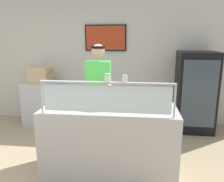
% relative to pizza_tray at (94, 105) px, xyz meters
% --- Properties ---
extents(ground_plane, '(12.00, 12.00, 0.00)m').
position_rel_pizza_tray_xyz_m(ground_plane, '(0.22, 0.60, -0.97)').
color(ground_plane, tan).
rests_on(ground_plane, ground).
extents(shop_rear_unit, '(6.18, 0.13, 2.70)m').
position_rel_pizza_tray_xyz_m(shop_rear_unit, '(0.22, 2.08, 0.39)').
color(shop_rear_unit, beige).
rests_on(shop_rear_unit, ground).
extents(serving_counter, '(1.78, 0.71, 0.95)m').
position_rel_pizza_tray_xyz_m(serving_counter, '(0.22, -0.05, -0.49)').
color(serving_counter, '#BCB7B2').
rests_on(serving_counter, ground).
extents(sneeze_guard, '(1.61, 0.06, 0.41)m').
position_rel_pizza_tray_xyz_m(sneeze_guard, '(0.22, -0.34, 0.25)').
color(sneeze_guard, '#B2B5BC').
rests_on(sneeze_guard, serving_counter).
extents(pizza_tray, '(0.51, 0.51, 0.04)m').
position_rel_pizza_tray_xyz_m(pizza_tray, '(0.00, 0.00, 0.00)').
color(pizza_tray, '#9EA0A8').
rests_on(pizza_tray, serving_counter).
extents(pizza_server, '(0.10, 0.29, 0.01)m').
position_rel_pizza_tray_xyz_m(pizza_server, '(-0.03, -0.02, 0.02)').
color(pizza_server, '#ADAFB7').
rests_on(pizza_server, pizza_tray).
extents(parmesan_shaker, '(0.07, 0.07, 0.10)m').
position_rel_pizza_tray_xyz_m(parmesan_shaker, '(0.24, -0.34, 0.44)').
color(parmesan_shaker, white).
rests_on(parmesan_shaker, sneeze_guard).
extents(pepper_flake_shaker, '(0.06, 0.06, 0.09)m').
position_rel_pizza_tray_xyz_m(pepper_flake_shaker, '(0.44, -0.34, 0.43)').
color(pepper_flake_shaker, white).
rests_on(pepper_flake_shaker, sneeze_guard).
extents(worker_figure, '(0.41, 0.50, 1.76)m').
position_rel_pizza_tray_xyz_m(worker_figure, '(-0.02, 0.56, 0.04)').
color(worker_figure, '#23232D').
rests_on(worker_figure, ground).
extents(drink_fridge, '(0.73, 0.62, 1.59)m').
position_rel_pizza_tray_xyz_m(drink_fridge, '(1.72, 1.64, -0.17)').
color(drink_fridge, black).
rests_on(drink_fridge, ground).
extents(prep_shelf, '(0.70, 0.55, 0.93)m').
position_rel_pizza_tray_xyz_m(prep_shelf, '(-1.43, 1.59, -0.50)').
color(prep_shelf, '#B7BABF').
rests_on(prep_shelf, ground).
extents(pizza_box_stack, '(0.45, 0.43, 0.32)m').
position_rel_pizza_tray_xyz_m(pizza_box_stack, '(-1.43, 1.59, 0.12)').
color(pizza_box_stack, tan).
rests_on(pizza_box_stack, prep_shelf).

